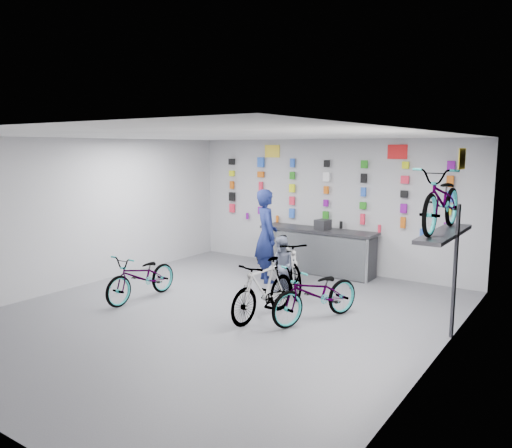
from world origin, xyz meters
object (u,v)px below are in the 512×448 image
Objects in this scene: counter at (317,251)px; clerk at (266,236)px; bike_left at (142,276)px; bike_right at (316,293)px; customer at (281,267)px; bike_center at (263,289)px; bike_service at (288,266)px.

clerk reaches higher than counter.
bike_left is 0.86× the size of clerk.
customer is at bearing 164.98° from bike_right.
clerk is at bearing 175.77° from customer.
clerk reaches higher than customer.
clerk reaches higher than bike_center.
bike_center is 0.93× the size of bike_right.
bike_center is 1.29m from customer.
customer is at bearing 179.33° from clerk.
bike_right is 0.99× the size of bike_service.
bike_service is (-0.42, 1.50, 0.05)m from bike_center.
counter is 3.24m from bike_right.
counter is 3.33m from bike_center.
bike_center reaches higher than bike_right.
bike_service is at bearing 109.48° from bike_center.
bike_left is at bearing 105.13° from clerk.
bike_left is 2.78m from bike_service.
customer is at bearing 37.54° from bike_left.
bike_service is at bearing 42.22° from bike_left.
bike_left is at bearing 177.47° from bike_service.
customer is (0.30, -2.03, 0.09)m from counter.
counter is 1.63× the size of bike_center.
bike_service reaches higher than counter.
counter is at bearing -71.59° from clerk.
bike_left is 0.93× the size of bike_service.
bike_right is 1.54× the size of customer.
clerk is (-2.03, 1.61, 0.51)m from bike_right.
bike_center is 0.87m from bike_right.
bike_service reaches higher than bike_left.
bike_service is at bearing -81.09° from counter.
bike_service is at bearing -169.21° from clerk.
bike_service is at bearing 157.61° from bike_right.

